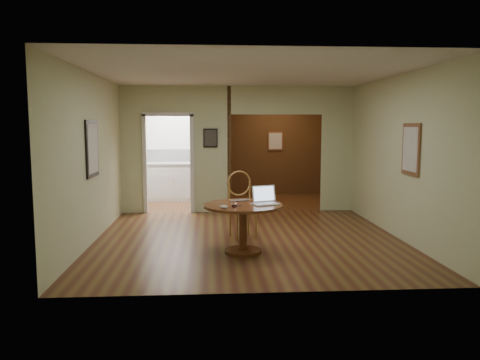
{
  "coord_description": "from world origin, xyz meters",
  "views": [
    {
      "loc": [
        -0.64,
        -7.52,
        1.86
      ],
      "look_at": [
        -0.15,
        -0.2,
        1.01
      ],
      "focal_mm": 35.0,
      "sensor_mm": 36.0,
      "label": 1
    }
  ],
  "objects": [
    {
      "name": "mouse",
      "position": [
        -0.44,
        -1.17,
        0.75
      ],
      "size": [
        0.13,
        0.1,
        0.05
      ],
      "primitive_type": "ellipsoid",
      "rotation": [
        0.0,
        0.0,
        -0.31
      ],
      "color": "silver",
      "rests_on": "dining_table"
    },
    {
      "name": "floor",
      "position": [
        0.0,
        0.0,
        0.0
      ],
      "size": [
        5.0,
        5.0,
        0.0
      ],
      "primitive_type": "plane",
      "color": "#482014",
      "rests_on": "ground"
    },
    {
      "name": "pen",
      "position": [
        -0.23,
        -0.98,
        0.73
      ],
      "size": [
        0.1,
        0.1,
        0.01
      ],
      "primitive_type": "cylinder",
      "rotation": [
        0.0,
        1.57,
        0.78
      ],
      "color": "#0C1257",
      "rests_on": "dining_table"
    },
    {
      "name": "grocery_bag",
      "position": [
        -0.55,
        4.2,
        1.08
      ],
      "size": [
        0.34,
        0.32,
        0.27
      ],
      "primitive_type": "ellipsoid",
      "rotation": [
        0.0,
        0.0,
        0.37
      ],
      "color": "beige",
      "rests_on": "kitchen_cabinet"
    },
    {
      "name": "open_laptop",
      "position": [
        0.17,
        -0.79,
        0.79
      ],
      "size": [
        0.43,
        0.43,
        0.26
      ],
      "rotation": [
        0.0,
        0.0,
        0.34
      ],
      "color": "silver",
      "rests_on": "dining_table"
    },
    {
      "name": "wine_glass",
      "position": [
        -0.29,
        -1.04,
        0.77
      ],
      "size": [
        0.08,
        0.08,
        0.09
      ],
      "primitive_type": null,
      "color": "white",
      "rests_on": "dining_table"
    },
    {
      "name": "kitchen_cabinet",
      "position": [
        -1.35,
        4.2,
        0.47
      ],
      "size": [
        2.06,
        0.6,
        0.94
      ],
      "color": "white",
      "rests_on": "ground"
    },
    {
      "name": "room_shell",
      "position": [
        -0.47,
        3.1,
        1.29
      ],
      "size": [
        5.2,
        7.5,
        5.0
      ],
      "color": "silver",
      "rests_on": "ground"
    },
    {
      "name": "dining_table",
      "position": [
        -0.15,
        -0.83,
        0.54
      ],
      "size": [
        1.16,
        1.16,
        0.72
      ],
      "rotation": [
        0.0,
        0.0,
        0.25
      ],
      "color": "brown",
      "rests_on": "ground"
    },
    {
      "name": "closed_laptop",
      "position": [
        -0.16,
        -0.57,
        0.73
      ],
      "size": [
        0.33,
        0.25,
        0.02
      ],
      "primitive_type": "imported",
      "rotation": [
        0.0,
        0.0,
        0.21
      ],
      "color": "#B1B0B5",
      "rests_on": "dining_table"
    },
    {
      "name": "chair",
      "position": [
        -0.1,
        0.19,
        0.62
      ],
      "size": [
        0.59,
        0.59,
        1.11
      ],
      "rotation": [
        0.0,
        0.0,
        0.31
      ],
      "color": "#AC6C3D",
      "rests_on": "ground"
    }
  ]
}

